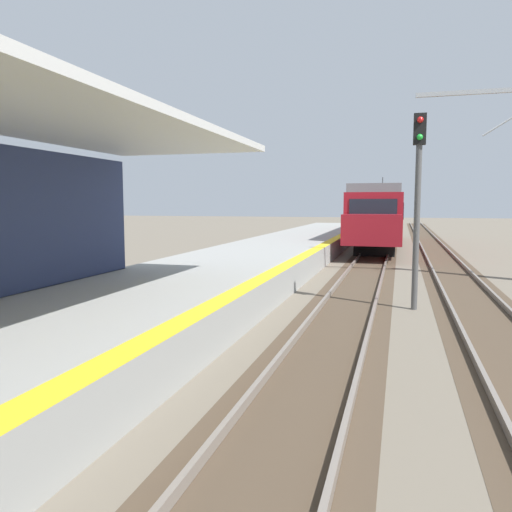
% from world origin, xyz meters
% --- Properties ---
extents(station_platform, '(5.00, 80.00, 0.91)m').
position_xyz_m(station_platform, '(-2.50, 16.00, 0.45)').
color(station_platform, '#999993').
rests_on(station_platform, ground).
extents(track_pair_nearest_platform, '(2.34, 120.00, 0.16)m').
position_xyz_m(track_pair_nearest_platform, '(1.90, 20.00, 0.05)').
color(track_pair_nearest_platform, '#4C3D2D').
rests_on(track_pair_nearest_platform, ground).
extents(track_pair_middle, '(2.34, 120.00, 0.16)m').
position_xyz_m(track_pair_middle, '(5.30, 20.00, 0.05)').
color(track_pair_middle, '#4C3D2D').
rests_on(track_pair_middle, ground).
extents(approaching_train, '(2.93, 19.60, 4.76)m').
position_xyz_m(approaching_train, '(1.90, 39.36, 2.18)').
color(approaching_train, maroon).
rests_on(approaching_train, ground).
extents(rail_signal_post, '(0.32, 0.34, 5.20)m').
position_xyz_m(rail_signal_post, '(3.64, 19.21, 3.19)').
color(rail_signal_post, '#4C4C4C').
rests_on(rail_signal_post, ground).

